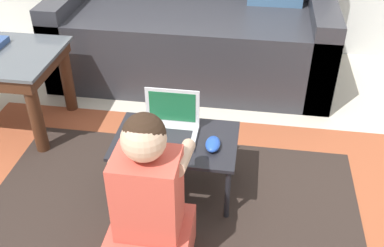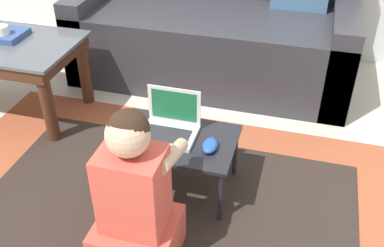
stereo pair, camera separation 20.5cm
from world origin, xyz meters
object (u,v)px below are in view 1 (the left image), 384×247
object	(u,v)px
couch	(195,31)
laptop_desk	(176,145)
laptop	(170,129)
person_seated	(149,207)
computer_mouse	(213,144)

from	to	relation	value
couch	laptop_desk	distance (m)	1.23
laptop	person_seated	bearing A→B (deg)	-88.77
couch	computer_mouse	bearing A→B (deg)	-78.16
laptop_desk	computer_mouse	bearing A→B (deg)	-12.17
person_seated	couch	bearing A→B (deg)	92.38
couch	person_seated	distance (m)	1.67
computer_mouse	laptop	bearing A→B (deg)	162.34
laptop_desk	laptop	world-z (taller)	laptop
laptop_desk	couch	bearing A→B (deg)	94.19
laptop	laptop_desk	bearing A→B (deg)	-42.13
couch	laptop_desk	bearing A→B (deg)	-85.81
laptop_desk	laptop	bearing A→B (deg)	137.87
laptop	computer_mouse	bearing A→B (deg)	-17.66
laptop	person_seated	distance (m)	0.47
laptop_desk	computer_mouse	xyz separation A→B (m)	(0.18, -0.04, 0.05)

